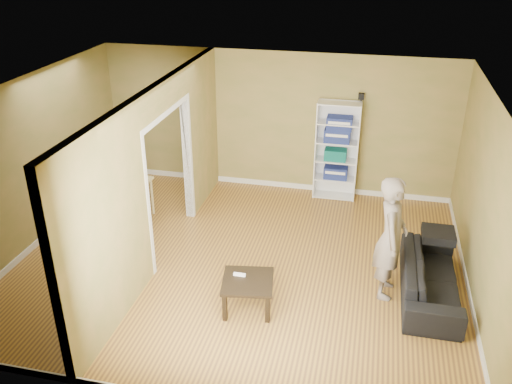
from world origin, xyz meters
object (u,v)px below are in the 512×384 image
dining_table (114,185)px  chair_near (101,209)px  chair_far (129,180)px  bookshelf (337,150)px  chair_left (72,191)px  person (392,228)px  sofa (431,272)px  coffee_table (248,284)px

dining_table → chair_near: 0.56m
chair_far → chair_near: bearing=92.2°
bookshelf → chair_left: 4.71m
person → chair_left: (-5.31, 1.09, -0.56)m
sofa → person: 0.88m
chair_far → sofa: bearing=163.9°
sofa → chair_left: 5.98m
sofa → chair_far: (-5.11, 1.65, 0.11)m
chair_left → chair_near: bearing=64.8°
chair_near → chair_far: bearing=82.7°
sofa → dining_table: (-5.12, 1.09, 0.26)m
person → chair_far: 4.88m
chair_left → chair_far: (0.78, 0.63, 0.01)m
chair_near → person: bearing=-15.7°
dining_table → chair_left: bearing=-174.5°
dining_table → chair_left: chair_left is taller
chair_far → dining_table: bearing=91.1°
person → chair_far: (-4.53, 1.72, -0.54)m
sofa → person: size_ratio=0.94×
bookshelf → coffee_table: size_ratio=2.78×
coffee_table → chair_far: 3.73m
sofa → chair_far: size_ratio=2.03×
chair_left → chair_far: size_ratio=0.97×
coffee_table → chair_left: 4.01m
person → coffee_table: size_ratio=3.11×
coffee_table → dining_table: 3.39m
dining_table → chair_far: size_ratio=1.20×
chair_near → chair_far: (-0.01, 1.08, 0.03)m
bookshelf → chair_far: size_ratio=1.94×
bookshelf → coffee_table: bookshelf is taller
person → dining_table: person is taller
sofa → bookshelf: bookshelf is taller
sofa → person: (-0.58, -0.07, 0.65)m
chair_far → coffee_table: bearing=140.0°
chair_near → chair_left: bearing=142.5°
coffee_table → chair_near: bearing=153.3°
sofa → chair_far: chair_far is taller
bookshelf → dining_table: (-3.57, -1.70, -0.28)m
person → chair_near: bearing=83.4°
chair_left → chair_far: bearing=133.8°
sofa → coffee_table: bearing=109.4°
chair_left → coffee_table: bearing=67.2°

